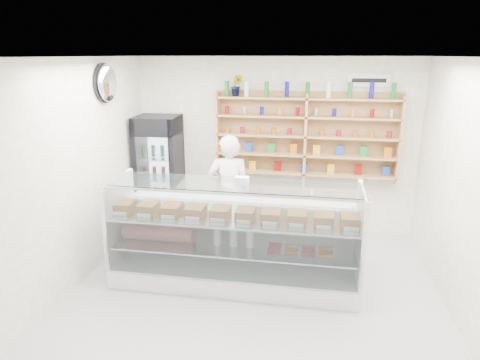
# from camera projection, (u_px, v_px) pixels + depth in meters

# --- Properties ---
(room) EXTENTS (5.00, 5.00, 5.00)m
(room) POSITION_uv_depth(u_px,v_px,m) (252.00, 192.00, 4.60)
(room) COLOR #B8B7BC
(room) RESTS_ON ground
(display_counter) EXTENTS (3.08, 0.92, 1.34)m
(display_counter) POSITION_uv_depth(u_px,v_px,m) (235.00, 256.00, 5.44)
(display_counter) COLOR white
(display_counter) RESTS_ON floor
(shop_worker) EXTENTS (0.69, 0.50, 1.73)m
(shop_worker) POSITION_uv_depth(u_px,v_px,m) (229.00, 192.00, 6.32)
(shop_worker) COLOR silver
(shop_worker) RESTS_ON floor
(drinks_cooler) EXTENTS (0.70, 0.68, 1.88)m
(drinks_cooler) POSITION_uv_depth(u_px,v_px,m) (160.00, 173.00, 7.05)
(drinks_cooler) COLOR black
(drinks_cooler) RESTS_ON floor
(wall_shelving) EXTENTS (2.84, 0.28, 1.33)m
(wall_shelving) POSITION_uv_depth(u_px,v_px,m) (306.00, 136.00, 6.67)
(wall_shelving) COLOR tan
(wall_shelving) RESTS_ON back_wall
(potted_plant) EXTENTS (0.18, 0.15, 0.33)m
(potted_plant) POSITION_uv_depth(u_px,v_px,m) (237.00, 85.00, 6.64)
(potted_plant) COLOR #1E6626
(potted_plant) RESTS_ON wall_shelving
(security_mirror) EXTENTS (0.15, 0.50, 0.50)m
(security_mirror) POSITION_uv_depth(u_px,v_px,m) (107.00, 83.00, 5.80)
(security_mirror) COLOR silver
(security_mirror) RESTS_ON left_wall
(wall_sign) EXTENTS (0.62, 0.03, 0.20)m
(wall_sign) POSITION_uv_depth(u_px,v_px,m) (369.00, 80.00, 6.40)
(wall_sign) COLOR white
(wall_sign) RESTS_ON back_wall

